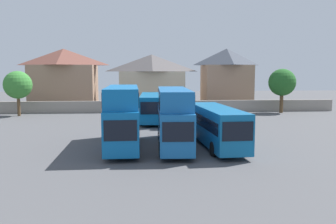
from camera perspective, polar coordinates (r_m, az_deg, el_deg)
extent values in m
plane|color=#4C4C4F|center=(46.27, -1.43, -1.11)|extent=(140.00, 140.00, 0.00)
cube|color=gray|center=(53.74, -1.86, 0.90)|extent=(56.00, 0.50, 1.80)
cube|color=#0D5FA5|center=(28.51, -7.39, -2.04)|extent=(2.72, 10.53, 3.08)
cube|color=black|center=(23.26, -7.78, -3.03)|extent=(2.19, 0.13, 1.39)
cube|color=black|center=(28.46, -7.40, -1.30)|extent=(2.75, 9.69, 0.97)
cube|color=#0D5FA5|center=(28.52, -7.44, 2.61)|extent=(2.66, 10.00, 1.51)
cube|color=black|center=(28.52, -7.44, 2.61)|extent=(2.74, 9.48, 1.06)
cylinder|color=black|center=(25.54, -4.97, -6.07)|extent=(0.32, 1.11, 1.10)
cylinder|color=black|center=(25.62, -10.14, -6.11)|extent=(0.32, 1.11, 1.10)
cylinder|color=black|center=(31.92, -5.13, -3.56)|extent=(0.32, 1.11, 1.10)
cylinder|color=black|center=(31.98, -9.25, -3.59)|extent=(0.32, 1.11, 1.10)
cube|color=#165CA0|center=(28.46, 0.92, -2.15)|extent=(2.80, 10.81, 2.93)
cube|color=black|center=(23.10, 1.66, -3.28)|extent=(2.11, 0.16, 1.32)
cube|color=black|center=(28.41, 0.92, -1.45)|extent=(2.81, 9.95, 0.92)
cube|color=#165CA0|center=(28.48, 0.90, 2.32)|extent=(2.74, 10.27, 1.48)
cube|color=black|center=(28.48, 0.90, 2.32)|extent=(2.80, 9.74, 1.03)
cylinder|color=black|center=(25.52, 3.82, -6.08)|extent=(0.34, 1.11, 1.10)
cylinder|color=black|center=(25.38, -1.17, -6.13)|extent=(0.34, 1.11, 1.10)
cylinder|color=black|center=(32.01, 2.56, -3.51)|extent=(0.34, 1.11, 1.10)
cylinder|color=black|center=(31.91, -1.40, -3.54)|extent=(0.34, 1.11, 1.10)
cube|color=#0F5E95|center=(28.81, 7.94, -2.14)|extent=(3.04, 10.44, 2.91)
cube|color=black|center=(23.88, 11.32, -3.12)|extent=(2.15, 0.21, 1.31)
cube|color=black|center=(28.76, 7.95, -1.45)|extent=(3.03, 9.62, 0.92)
cylinder|color=black|center=(26.38, 12.15, -5.79)|extent=(0.36, 1.12, 1.10)
cylinder|color=black|center=(25.71, 7.42, -6.02)|extent=(0.36, 1.12, 1.10)
cylinder|color=black|center=(32.35, 8.28, -3.46)|extent=(0.36, 1.12, 1.10)
cylinder|color=black|center=(31.81, 4.39, -3.58)|extent=(0.36, 1.12, 1.10)
cube|color=#0D5F98|center=(43.51, -2.83, 0.88)|extent=(2.84, 10.93, 3.02)
cube|color=black|center=(38.06, -2.92, 0.63)|extent=(2.15, 0.16, 1.36)
cube|color=black|center=(43.48, -2.84, 1.35)|extent=(2.85, 10.07, 0.95)
cylinder|color=black|center=(40.33, -1.28, -1.44)|extent=(0.34, 1.11, 1.10)
cylinder|color=black|center=(40.35, -4.46, -1.45)|extent=(0.34, 1.11, 1.10)
cylinder|color=black|center=(47.00, -1.42, -0.32)|extent=(0.34, 1.11, 1.10)
cylinder|color=black|center=(47.02, -4.15, -0.33)|extent=(0.34, 1.11, 1.10)
cube|color=#0C5794|center=(43.56, 2.13, 0.90)|extent=(3.54, 11.84, 3.04)
cube|color=black|center=(37.71, 2.40, 0.59)|extent=(2.27, 0.27, 1.37)
cube|color=black|center=(43.53, 2.13, 1.38)|extent=(3.50, 10.92, 0.96)
cylinder|color=black|center=(40.19, 3.97, -1.48)|extent=(0.39, 1.12, 1.10)
cylinder|color=black|center=(40.10, 0.58, -1.48)|extent=(0.39, 1.12, 1.10)
cylinder|color=black|center=(47.35, 3.42, -0.28)|extent=(0.39, 1.12, 1.10)
cylinder|color=black|center=(47.28, 0.55, -0.28)|extent=(0.39, 1.12, 1.10)
cube|color=#9E7A60|center=(62.51, -16.55, 3.97)|extent=(10.54, 7.45, 7.35)
pyramid|color=brown|center=(62.52, -16.70, 8.61)|extent=(11.07, 7.82, 2.78)
cube|color=#C6B293|center=(61.55, -2.68, 3.70)|extent=(10.92, 7.75, 6.30)
pyramid|color=#514C4C|center=(61.50, -2.70, 8.00)|extent=(11.47, 8.13, 2.93)
cube|color=#9E7A60|center=(62.70, 9.47, 4.17)|extent=(8.05, 6.88, 7.40)
pyramid|color=#3D424C|center=(62.72, 9.55, 8.87)|extent=(8.46, 7.23, 2.88)
cylinder|color=brown|center=(53.49, -23.19, 1.02)|extent=(0.43, 0.43, 3.02)
sphere|color=#387F33|center=(53.32, -23.32, 4.09)|extent=(3.89, 3.89, 3.89)
cylinder|color=brown|center=(55.85, 18.02, 1.52)|extent=(0.53, 0.53, 3.20)
sphere|color=#235B23|center=(55.69, 18.13, 4.63)|extent=(4.09, 4.09, 4.09)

